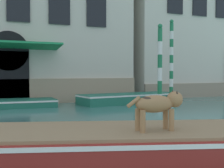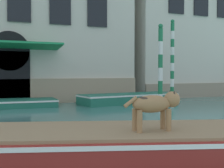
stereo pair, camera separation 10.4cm
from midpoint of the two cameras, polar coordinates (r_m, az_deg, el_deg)
boat_foreground at (r=6.10m, az=0.04°, el=-10.63°), size 7.91×4.55×0.57m
dog_on_deck at (r=5.85m, az=8.50°, el=-3.72°), size 1.12×0.40×0.75m
boat_moored_far at (r=16.66m, az=3.34°, el=-2.60°), size 5.63×2.32×0.52m
mooring_pole_0 at (r=17.30m, az=11.13°, el=4.17°), size 0.21×0.21×4.52m
mooring_pole_2 at (r=14.98m, az=9.04°, el=3.42°), size 0.23×0.23×3.95m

